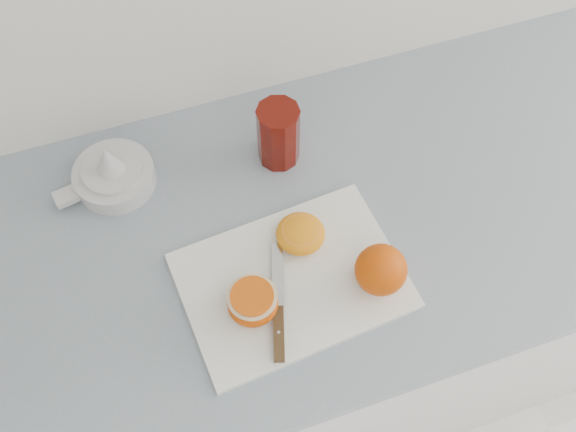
{
  "coord_description": "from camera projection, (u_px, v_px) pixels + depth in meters",
  "views": [
    {
      "loc": [
        -0.37,
        1.19,
        1.82
      ],
      "look_at": [
        -0.2,
        1.67,
        0.96
      ],
      "focal_mm": 40.0,
      "sensor_mm": 36.0,
      "label": 1
    }
  ],
  "objects": [
    {
      "name": "squeezed_shell",
      "position": [
        301.0,
        233.0,
        1.03
      ],
      "size": [
        0.08,
        0.08,
        0.03
      ],
      "color": "orange",
      "rests_on": "cutting_board"
    },
    {
      "name": "citrus_juicer",
      "position": [
        113.0,
        174.0,
        1.1
      ],
      "size": [
        0.18,
        0.14,
        0.09
      ],
      "color": "silver",
      "rests_on": "counter"
    },
    {
      "name": "cutting_board",
      "position": [
        292.0,
        281.0,
        1.02
      ],
      "size": [
        0.36,
        0.27,
        0.01
      ],
      "primitive_type": "cube",
      "rotation": [
        0.0,
        0.0,
        0.08
      ],
      "color": "white",
      "rests_on": "counter"
    },
    {
      "name": "counter",
      "position": [
        278.0,
        325.0,
        1.45
      ],
      "size": [
        2.43,
        0.64,
        0.89
      ],
      "color": "white",
      "rests_on": "ground"
    },
    {
      "name": "half_orange",
      "position": [
        253.0,
        302.0,
        0.97
      ],
      "size": [
        0.08,
        0.08,
        0.05
      ],
      "color": "#C73F00",
      "rests_on": "cutting_board"
    },
    {
      "name": "whole_orange",
      "position": [
        381.0,
        270.0,
        0.97
      ],
      "size": [
        0.08,
        0.08,
        0.08
      ],
      "color": "#C73F00",
      "rests_on": "cutting_board"
    },
    {
      "name": "red_tumbler",
      "position": [
        278.0,
        136.0,
        1.1
      ],
      "size": [
        0.08,
        0.08,
        0.12
      ],
      "color": "#5E0E07",
      "rests_on": "counter"
    },
    {
      "name": "paring_knife",
      "position": [
        279.0,
        323.0,
        0.97
      ],
      "size": [
        0.08,
        0.19,
        0.01
      ],
      "color": "#4F331D",
      "rests_on": "cutting_board"
    }
  ]
}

